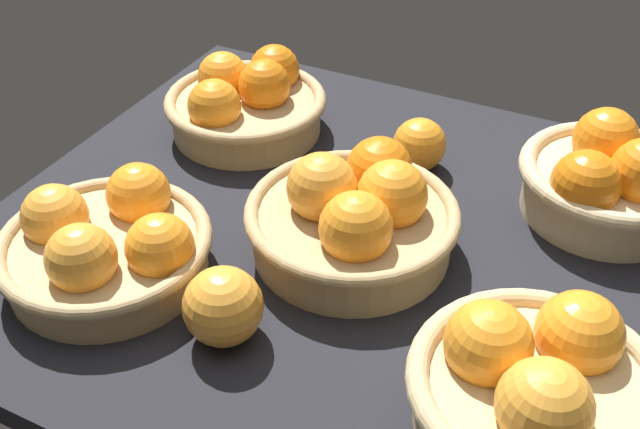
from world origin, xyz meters
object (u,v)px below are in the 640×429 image
(basket_near_right, at_px, (246,102))
(loose_orange_back_gap, at_px, (223,306))
(basket_far_right, at_px, (107,244))
(loose_orange_front_gap, at_px, (419,145))
(basket_center, at_px, (357,216))
(basket_near_left, at_px, (608,179))
(basket_far_left, at_px, (536,388))

(basket_near_right, relative_size, loose_orange_back_gap, 2.80)
(basket_far_right, distance_m, loose_orange_front_gap, 0.41)
(basket_near_right, height_order, loose_orange_front_gap, basket_near_right)
(basket_far_right, xyz_separation_m, loose_orange_front_gap, (-0.23, -0.34, -0.00))
(basket_far_right, height_order, loose_orange_back_gap, basket_far_right)
(basket_center, bearing_deg, basket_near_left, -141.40)
(basket_far_left, distance_m, basket_far_right, 0.45)
(basket_near_left, bearing_deg, loose_orange_back_gap, 51.07)
(basket_far_right, height_order, loose_orange_front_gap, basket_far_right)
(basket_near_right, height_order, loose_orange_back_gap, basket_near_right)
(basket_near_right, xyz_separation_m, basket_far_right, (-0.02, 0.32, -0.00))
(basket_near_right, distance_m, loose_orange_back_gap, 0.39)
(basket_near_left, height_order, basket_far_right, basket_near_left)
(basket_near_right, height_order, basket_far_right, basket_near_right)
(basket_near_left, xyz_separation_m, loose_orange_back_gap, (0.30, 0.37, -0.01))
(basket_far_left, distance_m, basket_center, 0.28)
(basket_near_right, relative_size, basket_near_left, 1.05)
(basket_near_right, relative_size, loose_orange_front_gap, 3.23)
(loose_orange_back_gap, bearing_deg, loose_orange_front_gap, -100.32)
(basket_far_left, height_order, loose_orange_front_gap, basket_far_left)
(basket_near_left, xyz_separation_m, loose_orange_front_gap, (0.23, 0.00, -0.01))
(basket_center, height_order, basket_far_right, basket_center)
(loose_orange_front_gap, bearing_deg, basket_far_right, 56.20)
(basket_center, xyz_separation_m, loose_orange_back_gap, (0.06, 0.18, -0.01))
(basket_far_right, bearing_deg, basket_near_left, -143.20)
(basket_center, relative_size, loose_orange_front_gap, 3.45)
(basket_center, relative_size, basket_far_right, 1.04)
(loose_orange_back_gap, bearing_deg, basket_far_right, -9.04)
(basket_far_left, bearing_deg, basket_near_right, -34.02)
(basket_near_left, bearing_deg, basket_near_right, 2.06)
(basket_far_left, xyz_separation_m, basket_center, (0.23, -0.15, -0.00))
(basket_far_left, xyz_separation_m, basket_far_right, (0.45, 0.00, -0.01))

